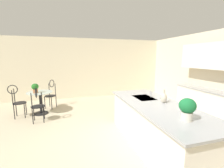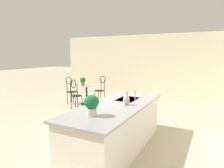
% 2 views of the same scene
% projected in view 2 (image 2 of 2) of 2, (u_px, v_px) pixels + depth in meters
% --- Properties ---
extents(ground_plane, '(40.00, 40.00, 0.00)m').
position_uv_depth(ground_plane, '(90.00, 135.00, 4.73)').
color(ground_plane, beige).
extents(wall_left_window, '(0.12, 7.80, 2.70)m').
position_uv_depth(wall_left_window, '(146.00, 68.00, 8.28)').
color(wall_left_window, beige).
rests_on(wall_left_window, ground).
extents(kitchen_island, '(2.80, 1.06, 0.92)m').
position_uv_depth(kitchen_island, '(117.00, 126.00, 4.02)').
color(kitchen_island, white).
rests_on(kitchen_island, ground).
extents(bistro_table, '(0.80, 0.80, 0.74)m').
position_uv_depth(bistro_table, '(87.00, 93.00, 7.62)').
color(bistro_table, black).
rests_on(bistro_table, ground).
extents(chair_near_window, '(0.52, 0.52, 1.04)m').
position_uv_depth(chair_near_window, '(101.00, 88.00, 7.99)').
color(chair_near_window, black).
rests_on(chair_near_window, ground).
extents(chair_by_island, '(0.41, 0.50, 1.04)m').
position_uv_depth(chair_by_island, '(71.00, 89.00, 7.75)').
color(chair_by_island, black).
rests_on(chair_by_island, ground).
extents(chair_toward_desk, '(0.49, 0.41, 1.04)m').
position_uv_depth(chair_toward_desk, '(75.00, 93.00, 6.94)').
color(chair_toward_desk, black).
rests_on(chair_toward_desk, ground).
extents(sink_faucet, '(0.02, 0.02, 0.22)m').
position_uv_depth(sink_faucet, '(135.00, 95.00, 4.34)').
color(sink_faucet, '#B2B5BA').
rests_on(sink_faucet, kitchen_island).
extents(potted_plant_on_table, '(0.21, 0.21, 0.30)m').
position_uv_depth(potted_plant_on_table, '(83.00, 81.00, 7.52)').
color(potted_plant_on_table, '#9E603D').
rests_on(potted_plant_on_table, bistro_table).
extents(potted_plant_counter_far, '(0.25, 0.25, 0.35)m').
position_uv_depth(potted_plant_counter_far, '(91.00, 104.00, 3.19)').
color(potted_plant_counter_far, beige).
rests_on(potted_plant_counter_far, kitchen_island).
extents(vase_on_counter, '(0.13, 0.13, 0.29)m').
position_uv_depth(vase_on_counter, '(126.00, 99.00, 3.89)').
color(vase_on_counter, '#BCB29E').
rests_on(vase_on_counter, kitchen_island).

